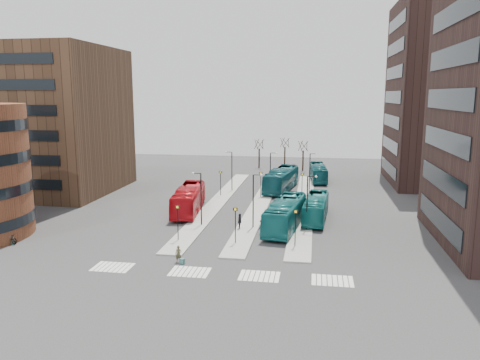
# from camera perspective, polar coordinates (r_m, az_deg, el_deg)

# --- Properties ---
(ground) EXTENTS (160.00, 160.00, 0.00)m
(ground) POSITION_cam_1_polar(r_m,az_deg,el_deg) (37.18, -6.27, -13.39)
(ground) COLOR #2E2E31
(ground) RESTS_ON ground
(island_left) EXTENTS (2.50, 45.00, 0.15)m
(island_left) POSITION_cam_1_polar(r_m,az_deg,el_deg) (65.85, -2.73, -2.67)
(island_left) COLOR gray
(island_left) RESTS_ON ground
(island_mid) EXTENTS (2.50, 45.00, 0.15)m
(island_mid) POSITION_cam_1_polar(r_m,az_deg,el_deg) (64.90, 2.47, -2.86)
(island_mid) COLOR gray
(island_mid) RESTS_ON ground
(island_right) EXTENTS (2.50, 45.00, 0.15)m
(island_right) POSITION_cam_1_polar(r_m,az_deg,el_deg) (64.50, 7.78, -3.03)
(island_right) COLOR gray
(island_right) RESTS_ON ground
(suitcase) EXTENTS (0.50, 0.46, 0.51)m
(suitcase) POSITION_cam_1_polar(r_m,az_deg,el_deg) (42.73, -7.06, -9.81)
(suitcase) COLOR navy
(suitcase) RESTS_ON ground
(red_bus) EXTENTS (4.15, 12.27, 3.35)m
(red_bus) POSITION_cam_1_polar(r_m,az_deg,el_deg) (60.51, -6.28, -2.34)
(red_bus) COLOR #B70E16
(red_bus) RESTS_ON ground
(teal_bus_a) EXTENTS (4.39, 12.34, 3.36)m
(teal_bus_a) POSITION_cam_1_polar(r_m,az_deg,el_deg) (53.00, 5.55, -4.15)
(teal_bus_a) COLOR #15676B
(teal_bus_a) RESTS_ON ground
(teal_bus_b) EXTENTS (4.95, 12.96, 3.52)m
(teal_bus_b) POSITION_cam_1_polar(r_m,az_deg,el_deg) (73.88, 5.06, 0.07)
(teal_bus_b) COLOR #115059
(teal_bus_b) RESTS_ON ground
(teal_bus_c) EXTENTS (3.26, 10.63, 2.92)m
(teal_bus_c) POSITION_cam_1_polar(r_m,az_deg,el_deg) (57.25, 9.24, -3.37)
(teal_bus_c) COLOR #167070
(teal_bus_c) RESTS_ON ground
(teal_bus_d) EXTENTS (3.20, 10.62, 2.92)m
(teal_bus_d) POSITION_cam_1_polar(r_m,az_deg,el_deg) (82.95, 9.52, 0.89)
(teal_bus_d) COLOR #12565E
(teal_bus_d) RESTS_ON ground
(traveller) EXTENTS (0.59, 0.40, 1.55)m
(traveller) POSITION_cam_1_polar(r_m,az_deg,el_deg) (43.01, -7.51, -8.94)
(traveller) COLOR #49442C
(traveller) RESTS_ON ground
(commuter_a) EXTENTS (1.05, 0.96, 1.77)m
(commuter_a) POSITION_cam_1_polar(r_m,az_deg,el_deg) (55.43, -7.28, -4.39)
(commuter_a) COLOR black
(commuter_a) RESTS_ON ground
(commuter_b) EXTENTS (0.48, 1.10, 1.86)m
(commuter_b) POSITION_cam_1_polar(r_m,az_deg,el_deg) (52.49, -0.03, -5.10)
(commuter_b) COLOR black
(commuter_b) RESTS_ON ground
(commuter_c) EXTENTS (1.04, 1.17, 1.57)m
(commuter_c) POSITION_cam_1_polar(r_m,az_deg,el_deg) (51.14, 2.69, -5.70)
(commuter_c) COLOR black
(commuter_c) RESTS_ON ground
(bicycle_mid) EXTENTS (1.69, 0.75, 0.98)m
(bicycle_mid) POSITION_cam_1_polar(r_m,az_deg,el_deg) (53.21, -26.18, -6.47)
(bicycle_mid) COLOR gray
(bicycle_mid) RESTS_ON ground
(bicycle_far) EXTENTS (1.84, 0.93, 0.92)m
(bicycle_far) POSITION_cam_1_polar(r_m,az_deg,el_deg) (52.98, -26.37, -6.59)
(bicycle_far) COLOR gray
(bicycle_far) RESTS_ON ground
(crosswalk_stripes) EXTENTS (22.35, 2.40, 0.01)m
(crosswalk_stripes) POSITION_cam_1_polar(r_m,az_deg,el_deg) (40.39, -2.30, -11.34)
(crosswalk_stripes) COLOR silver
(crosswalk_stripes) RESTS_ON ground
(office_block) EXTENTS (25.00, 20.12, 22.00)m
(office_block) POSITION_cam_1_polar(r_m,az_deg,el_deg) (79.64, -23.95, 6.67)
(office_block) COLOR #4D3524
(office_block) RESTS_ON ground
(tower_far) EXTENTS (20.12, 20.00, 30.00)m
(tower_far) POSITION_cam_1_polar(r_m,az_deg,el_deg) (85.81, 24.86, 9.49)
(tower_far) COLOR #301F1B
(tower_far) RESTS_ON ground
(sign_poles) EXTENTS (12.45, 22.12, 3.65)m
(sign_poles) POSITION_cam_1_polar(r_m,az_deg,el_deg) (57.66, 1.28, -2.17)
(sign_poles) COLOR black
(sign_poles) RESTS_ON ground
(lamp_posts) EXTENTS (14.04, 20.24, 6.12)m
(lamp_posts) POSITION_cam_1_polar(r_m,az_deg,el_deg) (62.16, 2.86, -0.16)
(lamp_posts) COLOR black
(lamp_posts) RESTS_ON ground
(bare_trees) EXTENTS (10.97, 8.14, 5.90)m
(bare_trees) POSITION_cam_1_polar(r_m,az_deg,el_deg) (96.43, 5.16, 3.08)
(bare_trees) COLOR black
(bare_trees) RESTS_ON ground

